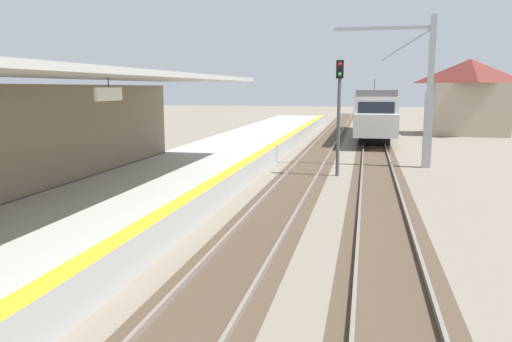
# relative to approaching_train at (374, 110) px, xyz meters

# --- Properties ---
(station_platform) EXTENTS (5.00, 80.00, 0.91)m
(station_platform) POSITION_rel_approaching_train_xyz_m (-7.80, -25.88, -1.73)
(station_platform) COLOR #A8A8A3
(station_platform) RESTS_ON ground
(track_pair_nearest_platform) EXTENTS (2.34, 120.00, 0.16)m
(track_pair_nearest_platform) POSITION_rel_approaching_train_xyz_m (-3.40, -21.88, -2.13)
(track_pair_nearest_platform) COLOR #4C3D2D
(track_pair_nearest_platform) RESTS_ON ground
(track_pair_middle) EXTENTS (2.34, 120.00, 0.16)m
(track_pair_middle) POSITION_rel_approaching_train_xyz_m (-0.00, -21.88, -2.13)
(track_pair_middle) COLOR #4C3D2D
(track_pair_middle) RESTS_ON ground
(approaching_train) EXTENTS (2.93, 19.60, 4.76)m
(approaching_train) POSITION_rel_approaching_train_xyz_m (0.00, 0.00, 0.00)
(approaching_train) COLOR silver
(approaching_train) RESTS_ON ground
(rail_signal_post) EXTENTS (0.32, 0.34, 5.20)m
(rail_signal_post) POSITION_rel_approaching_train_xyz_m (-1.83, -19.45, 1.02)
(rail_signal_post) COLOR #4C4C4C
(rail_signal_post) RESTS_ON ground
(catenary_pylon_far_side) EXTENTS (5.00, 0.40, 7.50)m
(catenary_pylon_far_side) POSITION_rel_approaching_train_xyz_m (2.12, -16.02, 1.43)
(catenary_pylon_far_side) COLOR #9EA3A8
(catenary_pylon_far_side) RESTS_ON ground
(distant_trackside_house) EXTENTS (6.60, 5.28, 6.40)m
(distant_trackside_house) POSITION_rel_approaching_train_xyz_m (7.84, 3.66, 1.16)
(distant_trackside_house) COLOR tan
(distant_trackside_house) RESTS_ON ground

